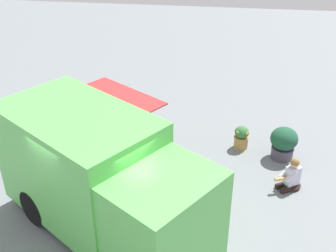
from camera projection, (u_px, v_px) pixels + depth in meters
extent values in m
plane|color=gray|center=(107.00, 220.00, 9.48)|extent=(40.00, 40.00, 0.00)
cube|color=#60C859|center=(81.00, 163.00, 8.94)|extent=(4.01, 3.66, 2.40)
cube|color=#60C859|center=(165.00, 224.00, 7.59)|extent=(2.34, 2.48, 1.99)
cube|color=#1B282D|center=(196.00, 229.00, 7.00)|extent=(0.96, 1.38, 0.76)
cube|color=black|center=(117.00, 138.00, 9.54)|extent=(1.58, 1.09, 0.84)
cube|color=red|center=(124.00, 94.00, 9.22)|extent=(2.04, 1.67, 0.03)
cube|color=black|center=(108.00, 225.00, 9.16)|extent=(4.79, 4.02, 0.24)
cylinder|color=black|center=(189.00, 226.00, 8.70)|extent=(0.83, 0.67, 0.86)
cylinder|color=black|center=(35.00, 207.00, 9.21)|extent=(0.83, 0.67, 0.86)
cylinder|color=black|center=(100.00, 171.00, 10.39)|extent=(0.83, 0.67, 0.86)
ellipsoid|color=black|center=(291.00, 185.00, 10.48)|extent=(0.68, 0.65, 0.12)
cube|color=black|center=(282.00, 185.00, 10.49)|extent=(0.36, 0.29, 0.11)
cube|color=black|center=(287.00, 190.00, 10.33)|extent=(0.36, 0.29, 0.11)
cube|color=silver|center=(293.00, 175.00, 10.33)|extent=(0.41, 0.37, 0.50)
sphere|color=#DDA585|center=(295.00, 164.00, 10.15)|extent=(0.22, 0.22, 0.22)
sphere|color=olive|center=(295.00, 163.00, 10.14)|extent=(0.22, 0.22, 0.22)
cube|color=silver|center=(286.00, 172.00, 10.32)|extent=(0.34, 0.26, 0.27)
cube|color=silver|center=(291.00, 177.00, 10.16)|extent=(0.34, 0.26, 0.27)
cylinder|color=tan|center=(282.00, 179.00, 10.22)|extent=(0.41, 0.22, 0.09)
cube|color=#5BA146|center=(283.00, 178.00, 10.21)|extent=(0.34, 0.16, 0.02)
cylinder|color=#B57E45|center=(241.00, 142.00, 12.04)|extent=(0.40, 0.40, 0.36)
torus|color=#B48546|center=(241.00, 137.00, 11.96)|extent=(0.43, 0.43, 0.04)
ellipsoid|color=#3A733C|center=(242.00, 132.00, 11.88)|extent=(0.41, 0.41, 0.35)
sphere|color=yellow|center=(247.00, 133.00, 11.76)|extent=(0.09, 0.09, 0.09)
sphere|color=yellow|center=(238.00, 132.00, 11.77)|extent=(0.08, 0.08, 0.08)
sphere|color=yellow|center=(243.00, 134.00, 11.71)|extent=(0.06, 0.06, 0.06)
sphere|color=#F9ED44|center=(246.00, 134.00, 11.74)|extent=(0.08, 0.08, 0.08)
sphere|color=#ECE249|center=(248.00, 130.00, 11.86)|extent=(0.06, 0.06, 0.06)
sphere|color=#F3E946|center=(239.00, 133.00, 11.74)|extent=(0.07, 0.07, 0.07)
cylinder|color=#949F86|center=(144.00, 131.00, 12.64)|extent=(0.41, 0.41, 0.29)
torus|color=#989F86|center=(143.00, 128.00, 12.58)|extent=(0.44, 0.44, 0.04)
ellipsoid|color=#49824A|center=(143.00, 122.00, 12.49)|extent=(0.47, 0.47, 0.40)
sphere|color=white|center=(150.00, 121.00, 12.49)|extent=(0.08, 0.08, 0.08)
sphere|color=white|center=(148.00, 122.00, 12.35)|extent=(0.06, 0.06, 0.06)
sphere|color=white|center=(145.00, 116.00, 12.56)|extent=(0.07, 0.07, 0.07)
sphere|color=white|center=(141.00, 124.00, 12.30)|extent=(0.07, 0.07, 0.07)
sphere|color=white|center=(138.00, 118.00, 12.45)|extent=(0.05, 0.05, 0.05)
cylinder|color=#4E4155|center=(282.00, 152.00, 11.61)|extent=(0.60, 0.60, 0.32)
torus|color=#474754|center=(283.00, 148.00, 11.53)|extent=(0.62, 0.62, 0.04)
ellipsoid|color=#205339|center=(284.00, 139.00, 11.39)|extent=(0.75, 0.75, 0.63)
sphere|color=#D33147|center=(276.00, 131.00, 11.47)|extent=(0.07, 0.07, 0.07)
sphere|color=red|center=(294.00, 141.00, 11.15)|extent=(0.08, 0.08, 0.08)
sphere|color=#CE2042|center=(295.00, 134.00, 11.38)|extent=(0.06, 0.06, 0.06)
cube|color=olive|center=(17.00, 121.00, 12.58)|extent=(1.25, 1.40, 0.06)
cube|color=#3A3635|center=(36.00, 121.00, 13.04)|extent=(0.31, 0.28, 0.42)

